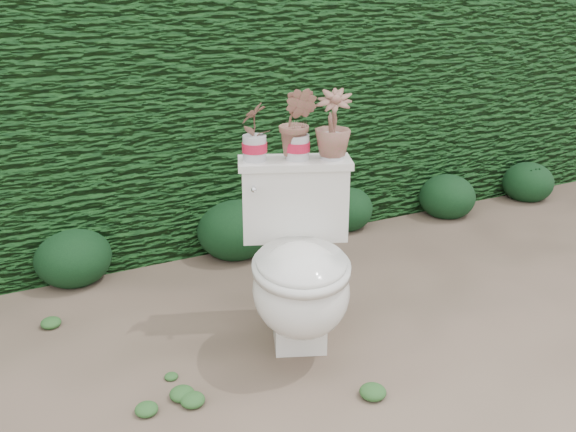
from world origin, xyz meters
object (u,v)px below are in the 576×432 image
potted_plant_center (298,125)px  potted_plant_right (333,126)px  toilet (299,269)px  potted_plant_left (254,133)px

potted_plant_center → potted_plant_right: bearing=27.1°
toilet → potted_plant_right: bearing=55.3°
potted_plant_left → potted_plant_center: size_ratio=0.80×
toilet → potted_plant_center: size_ratio=2.62×
potted_plant_center → potted_plant_right: size_ratio=1.06×
potted_plant_center → potted_plant_right: potted_plant_center is taller
potted_plant_left → potted_plant_center: 0.19m
toilet → potted_plant_right: potted_plant_right is taller
toilet → potted_plant_center: (0.10, 0.22, 0.57)m
toilet → potted_plant_right: (0.24, 0.16, 0.56)m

